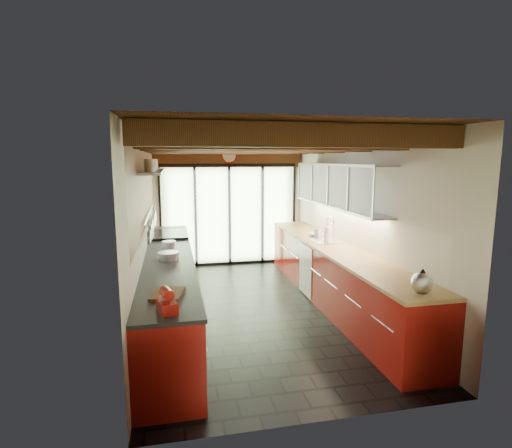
{
  "coord_description": "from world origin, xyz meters",
  "views": [
    {
      "loc": [
        -1.19,
        -5.73,
        2.26
      ],
      "look_at": [
        0.1,
        0.4,
        1.25
      ],
      "focal_mm": 28.0,
      "sensor_mm": 36.0,
      "label": 1
    }
  ],
  "objects_px": {
    "kettle": "(422,282)",
    "stand_mixer": "(167,302)",
    "paper_towel": "(328,235)",
    "bowl": "(316,235)",
    "soap_bottle": "(318,231)"
  },
  "relations": [
    {
      "from": "stand_mixer",
      "to": "paper_towel",
      "type": "bearing_deg",
      "value": 44.9
    },
    {
      "from": "stand_mixer",
      "to": "kettle",
      "type": "bearing_deg",
      "value": -0.14
    },
    {
      "from": "stand_mixer",
      "to": "kettle",
      "type": "relative_size",
      "value": 0.99
    },
    {
      "from": "paper_towel",
      "to": "bowl",
      "type": "height_order",
      "value": "paper_towel"
    },
    {
      "from": "paper_towel",
      "to": "bowl",
      "type": "distance_m",
      "value": 0.55
    },
    {
      "from": "paper_towel",
      "to": "soap_bottle",
      "type": "xyz_separation_m",
      "value": [
        0.0,
        0.44,
        -0.02
      ]
    },
    {
      "from": "kettle",
      "to": "stand_mixer",
      "type": "bearing_deg",
      "value": 179.86
    },
    {
      "from": "soap_bottle",
      "to": "bowl",
      "type": "bearing_deg",
      "value": 90.0
    },
    {
      "from": "stand_mixer",
      "to": "kettle",
      "type": "height_order",
      "value": "kettle"
    },
    {
      "from": "paper_towel",
      "to": "stand_mixer",
      "type": "bearing_deg",
      "value": -135.1
    },
    {
      "from": "stand_mixer",
      "to": "kettle",
      "type": "xyz_separation_m",
      "value": [
        2.54,
        -0.01,
        0.03
      ]
    },
    {
      "from": "stand_mixer",
      "to": "soap_bottle",
      "type": "height_order",
      "value": "stand_mixer"
    },
    {
      "from": "stand_mixer",
      "to": "bowl",
      "type": "height_order",
      "value": "stand_mixer"
    },
    {
      "from": "paper_towel",
      "to": "soap_bottle",
      "type": "bearing_deg",
      "value": 90.0
    },
    {
      "from": "bowl",
      "to": "soap_bottle",
      "type": "bearing_deg",
      "value": -90.0
    }
  ]
}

